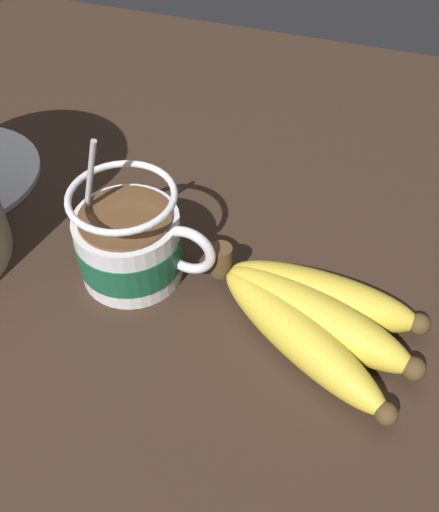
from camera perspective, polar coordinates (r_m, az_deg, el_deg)
The scene contains 3 objects.
table at distance 53.48cm, azimuth -2.61°, elevation -4.84°, with size 105.99×105.99×3.62cm.
coffee_mug at distance 51.62cm, azimuth -8.91°, elevation 1.31°, with size 13.55×9.57×14.36cm.
banana_bunch at distance 48.36cm, azimuth 9.33°, elevation -5.87°, with size 19.50×13.48×4.40cm.
Camera 1 is at (13.17, -30.75, 43.54)cm, focal length 40.00 mm.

